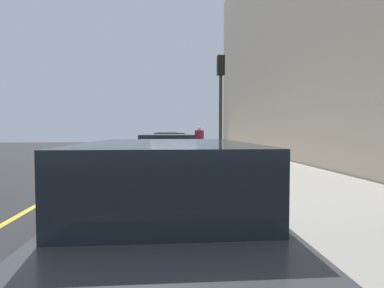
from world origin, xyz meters
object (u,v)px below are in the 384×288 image
object	(u,v)px
parked_car_white	(168,158)
parked_car_red	(169,146)
pedestrian_burgundy_coat	(199,140)
parked_car_green	(168,142)
parked_car_charcoal	(168,211)
traffic_light_pole	(221,93)

from	to	relation	value
parked_car_white	parked_car_red	bearing A→B (deg)	-0.77
parked_car_red	pedestrian_burgundy_coat	xyz separation A→B (m)	(1.48, -1.83, 0.32)
parked_car_red	pedestrian_burgundy_coat	size ratio (longest dim) A/B	2.51
parked_car_white	parked_car_green	world-z (taller)	same
parked_car_charcoal	parked_car_green	bearing A→B (deg)	-0.09
parked_car_red	parked_car_green	distance (m)	6.38
parked_car_charcoal	parked_car_red	bearing A→B (deg)	-0.50
parked_car_charcoal	pedestrian_burgundy_coat	size ratio (longest dim) A/B	2.67
parked_car_charcoal	traffic_light_pole	xyz separation A→B (m)	(7.55, -1.93, 2.24)
pedestrian_burgundy_coat	traffic_light_pole	world-z (taller)	traffic_light_pole
parked_car_charcoal	pedestrian_burgundy_coat	distance (m)	15.06
parked_car_white	parked_car_red	size ratio (longest dim) A/B	1.09
parked_car_charcoal	parked_car_white	size ratio (longest dim) A/B	0.98
parked_car_green	traffic_light_pole	distance (m)	12.62
parked_car_green	traffic_light_pole	world-z (taller)	traffic_light_pole
parked_car_green	pedestrian_burgundy_coat	xyz separation A→B (m)	(-4.90, -1.92, 0.32)
parked_car_white	parked_car_charcoal	bearing A→B (deg)	179.78
parked_car_charcoal	parked_car_green	distance (m)	19.83
parked_car_red	pedestrian_burgundy_coat	distance (m)	2.38
parked_car_green	parked_car_charcoal	bearing A→B (deg)	179.91
parked_car_white	traffic_light_pole	world-z (taller)	traffic_light_pole
parked_car_charcoal	parked_car_green	size ratio (longest dim) A/B	1.00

